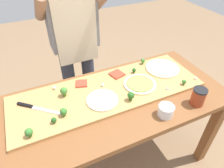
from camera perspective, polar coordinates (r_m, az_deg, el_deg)
ground_plane at (r=2.03m, az=0.26°, el=-20.83°), size 8.00×8.00×0.00m
prep_table at (r=1.48m, az=0.34°, el=-7.52°), size 1.64×0.74×0.79m
cutting_board at (r=1.45m, az=-0.90°, el=-1.99°), size 1.38×0.46×0.02m
chefs_knife at (r=1.41m, az=-21.60°, el=-6.07°), size 0.25×0.22×0.02m
pizza_whole_white_garlic at (r=1.36m, az=-2.84°, el=-4.33°), size 0.22×0.22×0.02m
pizza_whole_pesto_green at (r=1.50m, az=7.90°, el=0.05°), size 0.24×0.24×0.02m
pizza_whole_cheese_artichoke at (r=1.71m, az=14.12°, el=4.44°), size 0.27×0.27×0.02m
pizza_slice_far_right at (r=1.59m, az=1.39°, el=2.81°), size 0.12×0.12×0.01m
pizza_slice_near_left at (r=1.51m, az=-8.66°, el=0.13°), size 0.10×0.10×0.01m
broccoli_floret_front_mid at (r=1.41m, az=-13.49°, el=-1.97°), size 0.05×0.05×0.07m
broccoli_floret_front_left at (r=1.72m, az=8.74°, el=6.55°), size 0.04×0.04×0.05m
broccoli_floret_front_right at (r=1.26m, az=-16.17°, el=-9.82°), size 0.03×0.03×0.04m
broccoli_floret_center_left at (r=1.24m, az=-22.52°, el=-12.56°), size 0.05×0.05×0.06m
broccoli_floret_back_right at (r=1.35m, az=5.39°, el=-3.29°), size 0.05×0.05×0.07m
broccoli_floret_back_left at (r=1.28m, az=-13.58°, el=-7.65°), size 0.04×0.04×0.06m
broccoli_floret_back_mid at (r=1.61m, az=6.27°, el=3.90°), size 0.03×0.03×0.04m
broccoli_floret_center_right at (r=1.57m, az=19.78°, el=0.57°), size 0.03×0.03×0.04m
cheese_crumble_a at (r=1.48m, az=-2.64°, el=-0.34°), size 0.02×0.02×0.02m
cheese_crumble_b at (r=1.50m, az=15.51°, el=-1.30°), size 0.01×0.01×0.01m
cheese_crumble_c at (r=1.51m, az=-15.97°, el=-1.07°), size 0.03×0.03×0.02m
cheese_crumble_d at (r=1.67m, az=22.65°, el=1.47°), size 0.02×0.02×0.02m
flour_cup at (r=1.32m, az=14.98°, el=-7.47°), size 0.10×0.10×0.08m
sauce_jar at (r=1.45m, az=23.30°, el=-3.32°), size 0.09×0.09×0.12m
cook_center at (r=1.79m, az=-10.73°, el=13.38°), size 0.54×0.39×1.67m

